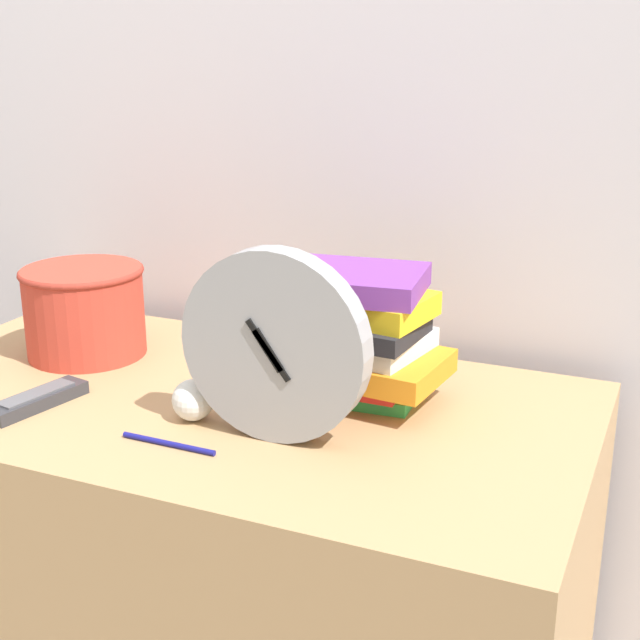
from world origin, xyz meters
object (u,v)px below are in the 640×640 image
at_px(desk_clock, 274,346).
at_px(basket, 84,308).
at_px(tv_remote, 37,400).
at_px(pen, 168,444).
at_px(crumpled_paper_ball, 193,400).
at_px(book_stack, 356,334).

xyz_separation_m(desk_clock, basket, (-0.46, 0.18, -0.05)).
relative_size(tv_remote, pen, 1.16).
bearing_deg(crumpled_paper_ball, desk_clock, -3.12).
distance_m(desk_clock, crumpled_paper_ball, 0.17).
bearing_deg(basket, crumpled_paper_ball, -27.93).
relative_size(basket, pen, 1.46).
distance_m(book_stack, pen, 0.33).
xyz_separation_m(basket, crumpled_paper_ball, (0.32, -0.17, -0.05)).
bearing_deg(book_stack, pen, -122.63).
bearing_deg(desk_clock, book_stack, 75.27).
distance_m(book_stack, basket, 0.51).
height_order(desk_clock, crumpled_paper_ball, desk_clock).
bearing_deg(desk_clock, basket, 158.87).
relative_size(desk_clock, tv_remote, 1.60).
relative_size(book_stack, pen, 1.86).
bearing_deg(tv_remote, desk_clock, 6.90).
height_order(tv_remote, pen, tv_remote).
distance_m(tv_remote, crumpled_paper_ball, 0.25).
xyz_separation_m(tv_remote, crumpled_paper_ball, (0.24, 0.05, 0.02)).
relative_size(desk_clock, book_stack, 1.00).
distance_m(basket, tv_remote, 0.25).
relative_size(book_stack, basket, 1.28).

